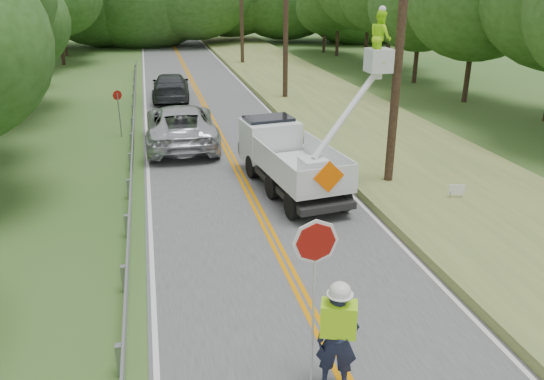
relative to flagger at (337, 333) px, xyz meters
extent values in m
plane|color=#2C5621|center=(0.26, 0.21, -1.20)|extent=(140.00, 140.00, 0.00)
cube|color=#474749|center=(0.26, 14.21, -1.19)|extent=(7.20, 96.00, 0.02)
cube|color=orange|center=(0.16, 14.21, -1.18)|extent=(0.12, 96.00, 0.00)
cube|color=orange|center=(0.36, 14.21, -1.18)|extent=(0.12, 96.00, 0.00)
cube|color=silver|center=(-3.19, 14.21, -1.18)|extent=(0.12, 96.00, 0.00)
cube|color=silver|center=(3.71, 14.21, -1.18)|extent=(0.12, 96.00, 0.00)
cube|color=gray|center=(-3.84, 1.21, -0.85)|extent=(0.12, 0.14, 0.70)
cube|color=gray|center=(-3.84, 4.21, -0.85)|extent=(0.12, 0.14, 0.70)
cube|color=gray|center=(-3.84, 7.21, -0.85)|extent=(0.12, 0.14, 0.70)
cube|color=gray|center=(-3.84, 10.21, -0.85)|extent=(0.12, 0.14, 0.70)
cube|color=gray|center=(-3.84, 13.21, -0.85)|extent=(0.12, 0.14, 0.70)
cube|color=gray|center=(-3.84, 16.21, -0.85)|extent=(0.12, 0.14, 0.70)
cube|color=gray|center=(-3.84, 19.21, -0.85)|extent=(0.12, 0.14, 0.70)
cube|color=gray|center=(-3.84, 22.21, -0.85)|extent=(0.12, 0.14, 0.70)
cube|color=gray|center=(-3.84, 25.21, -0.85)|extent=(0.12, 0.14, 0.70)
cube|color=gray|center=(-3.84, 28.21, -0.85)|extent=(0.12, 0.14, 0.70)
cube|color=gray|center=(-3.84, 31.21, -0.85)|extent=(0.12, 0.14, 0.70)
cube|color=gray|center=(-3.84, 34.21, -0.85)|extent=(0.12, 0.14, 0.70)
cube|color=gray|center=(-3.84, 37.21, -0.85)|extent=(0.12, 0.14, 0.70)
cube|color=gray|center=(-3.74, 15.21, -0.60)|extent=(0.05, 48.00, 0.34)
cylinder|color=black|center=(5.26, 9.21, 3.80)|extent=(0.30, 0.30, 10.00)
cylinder|color=black|center=(5.26, 24.21, 3.80)|extent=(0.30, 0.30, 10.00)
cylinder|color=black|center=(5.26, 39.21, 3.80)|extent=(0.30, 0.30, 10.00)
cube|color=#587436|center=(7.36, 14.21, -1.05)|extent=(7.00, 96.00, 0.30)
cylinder|color=#332319|center=(-10.14, 25.39, 0.22)|extent=(0.32, 0.32, 2.86)
ellipsoid|color=#254814|center=(-10.14, 25.39, 3.71)|extent=(6.67, 6.67, 5.87)
cylinder|color=#332319|center=(-11.77, 31.89, 0.01)|extent=(0.32, 0.32, 2.43)
ellipsoid|color=#254814|center=(-11.77, 31.89, 2.99)|extent=(5.68, 5.68, 5.00)
cylinder|color=#332319|center=(-11.82, 38.70, 0.10)|extent=(0.32, 0.32, 2.61)
ellipsoid|color=#254814|center=(-11.82, 38.70, 3.29)|extent=(6.09, 6.09, 5.36)
cylinder|color=#332319|center=(-10.07, 43.42, 0.50)|extent=(0.32, 0.32, 3.42)
cylinder|color=#332319|center=(-10.57, 49.53, 0.47)|extent=(0.32, 0.32, 3.36)
cylinder|color=#332319|center=(15.99, 21.59, 0.57)|extent=(0.32, 0.32, 3.54)
cylinder|color=#332319|center=(16.01, 28.26, 0.39)|extent=(0.32, 0.32, 3.18)
ellipsoid|color=#254814|center=(16.01, 28.26, 4.28)|extent=(7.43, 7.43, 6.54)
cylinder|color=#332319|center=(16.50, 34.12, 0.72)|extent=(0.32, 0.32, 3.86)
cylinder|color=#332319|center=(16.09, 37.73, 0.80)|extent=(0.32, 0.32, 4.01)
cylinder|color=#332319|center=(15.48, 43.53, 0.51)|extent=(0.32, 0.32, 3.43)
cylinder|color=#332319|center=(15.06, 46.35, 0.07)|extent=(0.32, 0.32, 2.54)
ellipsoid|color=#254814|center=(15.06, 46.35, 3.17)|extent=(5.93, 5.93, 5.22)
imported|color=#191E33|center=(0.01, -0.01, -0.16)|extent=(0.87, 0.73, 2.05)
cube|color=#95DC11|center=(0.01, -0.01, 0.30)|extent=(0.72, 0.58, 0.62)
ellipsoid|color=silver|center=(0.01, -0.01, 0.87)|extent=(0.38, 0.38, 0.31)
cylinder|color=#B7B7B7|center=(-0.39, 0.20, 0.25)|extent=(0.04, 0.04, 2.87)
cylinder|color=maroon|center=(-0.39, 0.20, 1.75)|extent=(0.82, 0.05, 0.82)
cylinder|color=black|center=(1.17, 7.33, -0.76)|extent=(0.37, 0.88, 0.86)
cylinder|color=black|center=(2.93, 7.56, -0.76)|extent=(0.37, 0.88, 0.86)
cylinder|color=black|center=(0.94, 9.10, -0.76)|extent=(0.37, 0.88, 0.86)
cylinder|color=black|center=(2.71, 9.32, -0.76)|extent=(0.37, 0.88, 0.86)
cylinder|color=black|center=(0.67, 11.31, -0.76)|extent=(0.37, 0.88, 0.86)
cylinder|color=black|center=(2.43, 11.53, -0.76)|extent=(0.37, 0.88, 0.86)
cube|color=black|center=(1.79, 9.48, -0.70)|extent=(2.57, 5.89, 0.22)
cube|color=#BABDBF|center=(1.87, 8.86, -0.25)|extent=(2.55, 4.32, 0.20)
cube|color=#BABDBF|center=(0.87, 8.73, 0.20)|extent=(0.57, 4.07, 0.80)
cube|color=#BABDBF|center=(2.87, 8.98, 0.20)|extent=(0.57, 4.07, 0.80)
cube|color=#BABDBF|center=(2.13, 6.84, 0.20)|extent=(2.04, 0.31, 0.80)
cube|color=#BABDBF|center=(1.49, 11.86, 0.02)|extent=(2.20, 1.93, 1.60)
cube|color=black|center=(1.47, 12.04, 0.60)|extent=(1.91, 1.37, 0.67)
cube|color=#BABDBF|center=(2.00, 7.89, 0.20)|extent=(0.90, 0.90, 0.71)
cube|color=#BABDBF|center=(4.56, 9.21, 3.34)|extent=(0.76, 0.76, 0.76)
imported|color=#95DC11|center=(4.56, 9.21, 4.09)|extent=(0.62, 0.80, 1.65)
cube|color=#FF5F00|center=(2.13, 6.78, 0.33)|extent=(1.00, 0.17, 1.01)
imported|color=silver|center=(-1.63, 16.26, -0.27)|extent=(3.19, 6.64, 1.82)
imported|color=#32373A|center=(-1.56, 26.38, -0.39)|extent=(2.56, 5.62, 1.59)
cylinder|color=gray|center=(-4.36, 18.29, -0.16)|extent=(0.06, 0.06, 2.09)
cylinder|color=maroon|center=(-4.36, 18.29, 0.79)|extent=(0.42, 0.27, 0.48)
cube|color=white|center=(6.72, 7.14, -0.64)|extent=(0.51, 0.17, 0.36)
cylinder|color=gray|center=(6.51, 7.14, -0.95)|extent=(0.02, 0.02, 0.52)
cylinder|color=gray|center=(6.93, 7.14, -0.95)|extent=(0.02, 0.02, 0.52)
camera|label=1|loc=(-2.88, -7.32, 5.81)|focal=35.05mm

